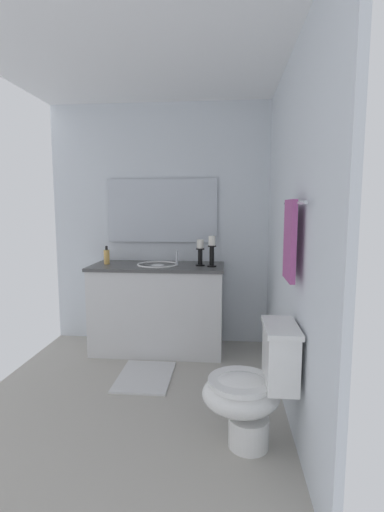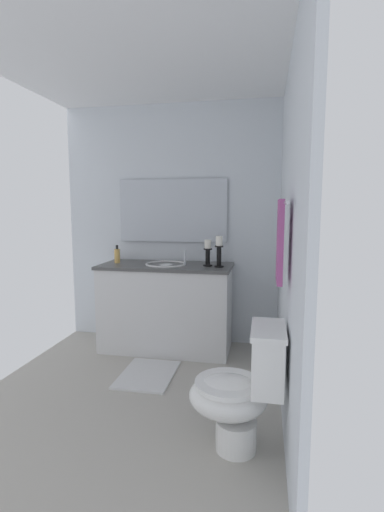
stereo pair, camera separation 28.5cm
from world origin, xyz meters
The scene contains 14 objects.
floor centered at (0.00, 0.00, -0.01)m, with size 2.51×2.26×0.02m, color #B2ADA3.
wall_back centered at (0.00, 1.13, 1.23)m, with size 2.51×0.04×2.45m, color silver.
wall_left centered at (-1.26, 0.00, 1.23)m, with size 0.04×2.26×2.45m, color silver.
ceiling centered at (0.00, 0.00, 2.46)m, with size 2.51×2.26×0.02m, color white.
vanity_cabinet centered at (-0.93, 0.02, 0.43)m, with size 0.58×1.29×0.85m.
sink_basin centered at (-0.93, 0.02, 0.82)m, with size 0.40×0.40×0.24m.
mirror centered at (-1.21, 0.02, 1.38)m, with size 0.02×1.13×0.64m, color silver.
candle_holder_tall centered at (-0.88, 0.55, 1.01)m, with size 0.09×0.09×0.29m.
candle_holder_short centered at (-0.92, 0.44, 0.99)m, with size 0.09×0.09×0.25m.
soap_bottle centered at (-0.94, -0.48, 0.93)m, with size 0.06×0.06×0.18m.
toilet centered at (0.53, 0.85, 0.37)m, with size 0.39×0.54×0.75m.
towel_bar centered at (0.41, 1.07, 1.43)m, with size 0.02×0.02×0.65m, color silver.
towel_near_vanity centered at (0.41, 1.05, 1.22)m, with size 0.28×0.03×0.47m, color #A54C8C.
bath_mat centered at (-0.31, 0.02, 0.01)m, with size 0.60×0.44×0.02m, color silver.
Camera 1 is at (2.62, 0.69, 1.41)m, focal length 26.34 mm.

